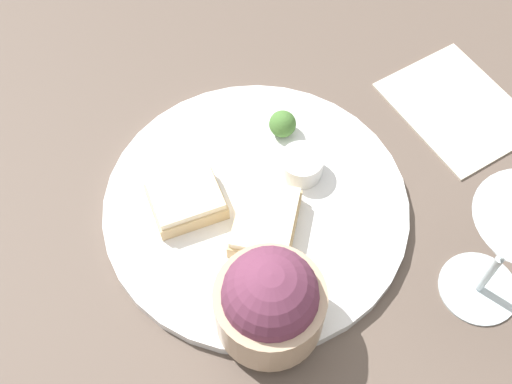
# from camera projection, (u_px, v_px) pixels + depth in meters

# --- Properties ---
(ground_plane) EXTENTS (4.00, 4.00, 0.00)m
(ground_plane) POSITION_uv_depth(u_px,v_px,m) (256.00, 209.00, 0.67)
(ground_plane) COLOR brown
(dinner_plate) EXTENTS (0.31, 0.31, 0.01)m
(dinner_plate) POSITION_uv_depth(u_px,v_px,m) (256.00, 206.00, 0.66)
(dinner_plate) COLOR white
(dinner_plate) RESTS_ON ground_plane
(salad_bowl) EXTENTS (0.10, 0.10, 0.10)m
(salad_bowl) POSITION_uv_depth(u_px,v_px,m) (270.00, 301.00, 0.55)
(salad_bowl) COLOR tan
(salad_bowl) RESTS_ON dinner_plate
(sauce_ramekin) EXTENTS (0.04, 0.04, 0.03)m
(sauce_ramekin) POSITION_uv_depth(u_px,v_px,m) (302.00, 164.00, 0.66)
(sauce_ramekin) COLOR white
(sauce_ramekin) RESTS_ON dinner_plate
(cheese_toast_near) EXTENTS (0.10, 0.09, 0.03)m
(cheese_toast_near) POSITION_uv_depth(u_px,v_px,m) (265.00, 222.00, 0.63)
(cheese_toast_near) COLOR #D1B27F
(cheese_toast_near) RESTS_ON dinner_plate
(cheese_toast_far) EXTENTS (0.09, 0.09, 0.03)m
(cheese_toast_far) POSITION_uv_depth(u_px,v_px,m) (186.00, 200.00, 0.64)
(cheese_toast_far) COLOR #D1B27F
(cheese_toast_far) RESTS_ON dinner_plate
(garnish) EXTENTS (0.03, 0.03, 0.03)m
(garnish) POSITION_uv_depth(u_px,v_px,m) (283.00, 124.00, 0.69)
(garnish) COLOR #477533
(garnish) RESTS_ON dinner_plate
(napkin) EXTENTS (0.18, 0.19, 0.01)m
(napkin) POSITION_uv_depth(u_px,v_px,m) (457.00, 107.00, 0.74)
(napkin) COLOR beige
(napkin) RESTS_ON ground_plane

